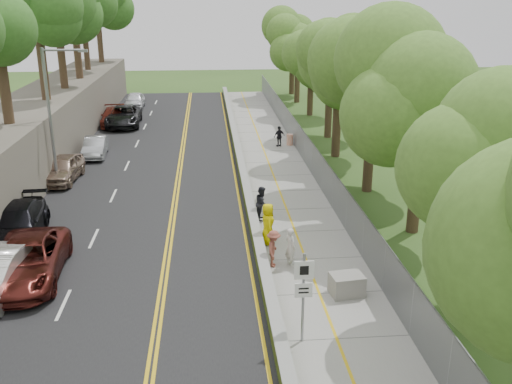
# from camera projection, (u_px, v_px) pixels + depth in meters

# --- Properties ---
(ground) EXTENTS (140.00, 140.00, 0.00)m
(ground) POSITION_uv_depth(u_px,v_px,m) (261.00, 297.00, 21.24)
(ground) COLOR #33511E
(ground) RESTS_ON ground
(road) EXTENTS (11.20, 66.00, 0.04)m
(road) POSITION_uv_depth(u_px,v_px,m) (151.00, 179.00, 34.93)
(road) COLOR black
(road) RESTS_ON ground
(sidewalk) EXTENTS (4.20, 66.00, 0.05)m
(sidewalk) POSITION_uv_depth(u_px,v_px,m) (279.00, 176.00, 35.57)
(sidewalk) COLOR gray
(sidewalk) RESTS_ON ground
(jersey_barrier) EXTENTS (0.42, 66.00, 0.60)m
(jersey_barrier) POSITION_uv_depth(u_px,v_px,m) (242.00, 172.00, 35.30)
(jersey_barrier) COLOR #90C724
(jersey_barrier) RESTS_ON ground
(rock_embankment) EXTENTS (5.00, 66.00, 4.00)m
(rock_embankment) POSITION_uv_depth(u_px,v_px,m) (10.00, 151.00, 33.63)
(rock_embankment) COLOR #595147
(rock_embankment) RESTS_ON ground
(chainlink_fence) EXTENTS (0.04, 66.00, 2.00)m
(chainlink_fence) POSITION_uv_depth(u_px,v_px,m) (313.00, 160.00, 35.43)
(chainlink_fence) COLOR slate
(chainlink_fence) RESTS_ON ground
(trees_fenceside) EXTENTS (7.00, 66.00, 14.00)m
(trees_fenceside) POSITION_uv_depth(u_px,v_px,m) (355.00, 61.00, 33.67)
(trees_fenceside) COLOR #598A2F
(trees_fenceside) RESTS_ON ground
(streetlight) EXTENTS (2.52, 0.22, 8.00)m
(streetlight) POSITION_uv_depth(u_px,v_px,m) (53.00, 109.00, 32.08)
(streetlight) COLOR gray
(streetlight) RESTS_ON ground
(signpost) EXTENTS (0.62, 0.09, 3.10)m
(signpost) POSITION_uv_depth(u_px,v_px,m) (304.00, 288.00, 17.85)
(signpost) COLOR gray
(signpost) RESTS_ON sidewalk
(construction_barrel) EXTENTS (0.50, 0.50, 0.82)m
(construction_barrel) POSITION_uv_depth(u_px,v_px,m) (290.00, 140.00, 42.71)
(construction_barrel) COLOR #C84A1D
(construction_barrel) RESTS_ON sidewalk
(concrete_block) EXTENTS (1.31, 1.05, 0.80)m
(concrete_block) POSITION_uv_depth(u_px,v_px,m) (347.00, 285.00, 21.23)
(concrete_block) COLOR gray
(concrete_block) RESTS_ON sidewalk
(car_2) EXTENTS (2.99, 5.91, 1.60)m
(car_2) POSITION_uv_depth(u_px,v_px,m) (27.00, 261.00, 22.26)
(car_2) COLOR #521A16
(car_2) RESTS_ON road
(car_3) EXTENTS (2.64, 5.67, 1.60)m
(car_3) POSITION_uv_depth(u_px,v_px,m) (16.00, 224.00, 25.87)
(car_3) COLOR black
(car_3) RESTS_ON road
(car_4) EXTENTS (2.13, 4.67, 1.55)m
(car_4) POSITION_uv_depth(u_px,v_px,m) (62.00, 169.00, 34.25)
(car_4) COLOR gray
(car_4) RESTS_ON road
(car_5) EXTENTS (1.63, 4.16, 1.35)m
(car_5) POSITION_uv_depth(u_px,v_px,m) (95.00, 147.00, 39.64)
(car_5) COLOR #9EA1A5
(car_5) RESTS_ON road
(car_6) EXTENTS (2.98, 6.11, 1.67)m
(car_6) POSITION_uv_depth(u_px,v_px,m) (124.00, 116.00, 48.95)
(car_6) COLOR black
(car_6) RESTS_ON road
(car_7) EXTENTS (2.50, 5.20, 1.46)m
(car_7) POSITION_uv_depth(u_px,v_px,m) (114.00, 117.00, 49.31)
(car_7) COLOR maroon
(car_7) RESTS_ON road
(car_8) EXTENTS (1.82, 4.47, 1.52)m
(car_8) POSITION_uv_depth(u_px,v_px,m) (135.00, 101.00, 56.78)
(car_8) COLOR white
(car_8) RESTS_ON road
(painter_0) EXTENTS (0.63, 0.95, 1.91)m
(painter_0) POSITION_uv_depth(u_px,v_px,m) (268.00, 224.00, 25.44)
(painter_0) COLOR #E2CF02
(painter_0) RESTS_ON sidewalk
(painter_1) EXTENTS (0.61, 0.71, 1.65)m
(painter_1) POSITION_uv_depth(u_px,v_px,m) (291.00, 247.00, 23.40)
(painter_1) COLOR silver
(painter_1) RESTS_ON sidewalk
(painter_2) EXTENTS (0.80, 0.94, 1.71)m
(painter_2) POSITION_uv_depth(u_px,v_px,m) (262.00, 203.00, 28.28)
(painter_2) COLOR black
(painter_2) RESTS_ON sidewalk
(painter_3) EXTENTS (0.78, 1.11, 1.57)m
(painter_3) POSITION_uv_depth(u_px,v_px,m) (274.00, 249.00, 23.34)
(painter_3) COLOR brown
(painter_3) RESTS_ON sidewalk
(person_far) EXTENTS (0.97, 0.71, 1.53)m
(person_far) POSITION_uv_depth(u_px,v_px,m) (279.00, 136.00, 42.17)
(person_far) COLOR black
(person_far) RESTS_ON sidewalk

